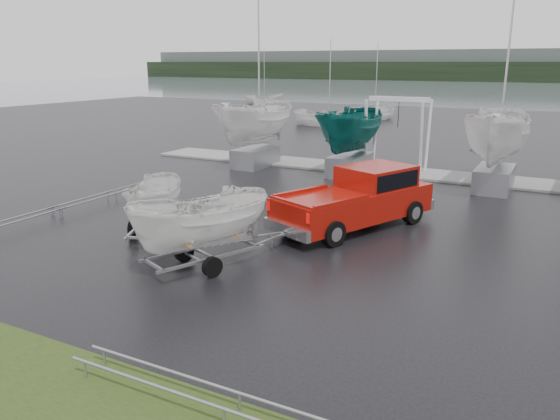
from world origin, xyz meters
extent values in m
plane|color=black|center=(0.00, 0.00, 0.00)|extent=(120.00, 120.00, 0.00)
plane|color=slate|center=(0.00, 100.00, -0.01)|extent=(300.00, 300.00, 0.00)
plane|color=#223213|center=(0.00, -11.00, 0.00)|extent=(40.00, 40.00, 0.00)
cube|color=gray|center=(0.00, 13.00, 0.05)|extent=(30.00, 3.00, 0.12)
cube|color=black|center=(0.00, 170.00, 3.00)|extent=(300.00, 8.00, 6.00)
cube|color=#4C5651|center=(0.00, 178.00, 5.00)|extent=(300.00, 6.00, 10.00)
cube|color=maroon|center=(1.91, 2.09, 0.88)|extent=(4.53, 6.74, 1.05)
cube|color=maroon|center=(2.37, 3.15, 1.71)|extent=(2.87, 3.13, 0.94)
cube|color=black|center=(2.37, 3.15, 1.76)|extent=(2.79, 2.89, 0.61)
cube|color=silver|center=(0.64, -0.90, 0.55)|extent=(2.13, 1.05, 0.39)
cylinder|color=black|center=(1.77, 4.42, 0.44)|extent=(0.65, 0.94, 0.88)
cylinder|color=black|center=(3.70, 3.60, 0.44)|extent=(0.65, 0.94, 0.88)
cylinder|color=black|center=(0.13, 0.57, 0.44)|extent=(0.65, 0.94, 0.88)
cylinder|color=black|center=(2.06, -0.25, 0.44)|extent=(0.65, 0.94, 0.88)
cube|color=gray|center=(-1.12, -3.63, 0.45)|extent=(1.48, 3.34, 0.08)
cube|color=gray|center=(-0.11, -4.06, 0.45)|extent=(1.48, 3.34, 0.08)
cylinder|color=gray|center=(-0.69, -4.03, 0.30)|extent=(1.50, 0.70, 0.08)
cylinder|color=black|center=(-1.43, -3.72, 0.30)|extent=(0.40, 0.62, 0.60)
cylinder|color=black|center=(0.05, -4.34, 0.30)|extent=(0.40, 0.62, 0.60)
imported|color=silver|center=(-0.61, -3.85, 2.83)|extent=(2.33, 2.35, 4.68)
cube|color=orange|center=(-0.30, -3.11, 1.00)|extent=(1.44, 0.65, 0.03)
cube|color=orange|center=(-0.93, -4.58, 1.00)|extent=(1.44, 0.65, 0.03)
cube|color=gray|center=(-4.36, -2.33, 0.45)|extent=(1.59, 3.30, 0.08)
cube|color=gray|center=(-3.36, -1.86, 0.45)|extent=(1.59, 3.30, 0.08)
cylinder|color=gray|center=(-3.77, -2.28, 0.30)|extent=(1.48, 0.75, 0.08)
cylinder|color=black|center=(-4.50, -2.61, 0.30)|extent=(0.42, 0.62, 0.60)
cylinder|color=black|center=(-3.05, -1.94, 0.30)|extent=(0.42, 0.62, 0.60)
imported|color=silver|center=(-3.86, -2.09, 2.55)|extent=(2.07, 2.09, 4.11)
cube|color=orange|center=(-4.20, -1.37, 1.00)|extent=(1.42, 0.69, 0.03)
cube|color=orange|center=(-3.52, -2.82, 1.00)|extent=(1.42, 0.69, 0.03)
cylinder|color=silver|center=(-1.18, 12.20, 2.00)|extent=(0.16, 0.58, 3.99)
cylinder|color=silver|center=(-1.18, 13.80, 2.00)|extent=(0.16, 0.58, 3.99)
cylinder|color=silver|center=(1.82, 12.20, 2.00)|extent=(0.16, 0.58, 3.99)
cylinder|color=silver|center=(1.82, 13.80, 2.00)|extent=(0.16, 0.58, 3.99)
cube|color=silver|center=(0.32, 13.00, 4.00)|extent=(3.30, 0.25, 0.25)
cube|color=gray|center=(-7.46, 11.00, 0.55)|extent=(1.60, 3.20, 1.10)
imported|color=silver|center=(-7.46, 11.00, 4.74)|extent=(2.74, 2.81, 7.29)
cylinder|color=#B2B2B7|center=(-7.46, 11.50, 7.42)|extent=(0.10, 0.10, 7.00)
cube|color=gray|center=(-1.69, 11.20, 0.55)|extent=(1.60, 3.20, 1.10)
imported|color=#0C544D|center=(-1.69, 11.20, 4.42)|extent=(2.50, 2.57, 6.65)
cube|color=gray|center=(5.69, 11.00, 0.55)|extent=(1.60, 3.20, 1.10)
imported|color=silver|center=(5.69, 11.00, 4.77)|extent=(2.76, 2.83, 7.34)
cylinder|color=#B2B2B7|center=(5.69, 11.50, 7.44)|extent=(0.10, 0.10, 7.00)
cylinder|color=gray|center=(-8.75, 1.00, 0.35)|extent=(0.06, 6.50, 0.06)
cylinder|color=gray|center=(-9.25, 1.00, 0.35)|extent=(0.06, 6.50, 0.06)
cylinder|color=gray|center=(4.00, -9.75, 0.35)|extent=(7.00, 0.06, 0.06)
cylinder|color=gray|center=(4.00, -9.25, 0.35)|extent=(7.00, 0.06, 0.06)
imported|color=silver|center=(-11.83, 32.48, 0.00)|extent=(3.01, 2.94, 7.24)
cylinder|color=#B2B2B7|center=(-11.83, 32.48, 4.00)|extent=(0.08, 0.08, 8.00)
imported|color=silver|center=(-9.71, 39.94, 0.00)|extent=(2.96, 3.00, 6.17)
cylinder|color=#B2B2B7|center=(-9.71, 39.94, 4.00)|extent=(0.08, 0.08, 8.00)
imported|color=silver|center=(-31.78, 55.42, 0.00)|extent=(3.01, 2.99, 5.67)
cylinder|color=#B2B2B7|center=(-31.78, 55.42, 4.00)|extent=(0.08, 0.08, 8.00)
camera|label=1|loc=(8.49, -16.28, 5.92)|focal=35.00mm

